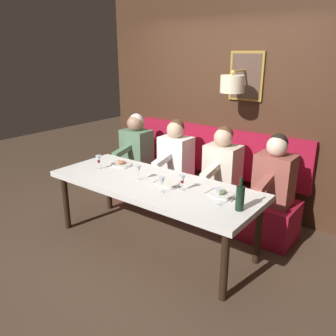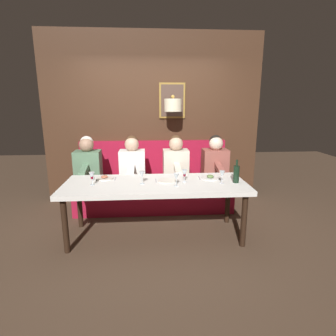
# 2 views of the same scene
# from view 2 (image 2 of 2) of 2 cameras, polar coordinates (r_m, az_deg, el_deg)

# --- Properties ---
(ground_plane) EXTENTS (12.00, 12.00, 0.00)m
(ground_plane) POSITION_cam_2_polar(r_m,az_deg,el_deg) (3.81, -2.51, -13.78)
(ground_plane) COLOR #4C3828
(dining_table) EXTENTS (0.90, 2.34, 0.74)m
(dining_table) POSITION_cam_2_polar(r_m,az_deg,el_deg) (3.55, -2.63, -4.08)
(dining_table) COLOR silver
(dining_table) RESTS_ON ground_plane
(banquette_bench) EXTENTS (0.52, 2.54, 0.45)m
(banquette_bench) POSITION_cam_2_polar(r_m,az_deg,el_deg) (4.54, -2.86, -6.07)
(banquette_bench) COLOR maroon
(banquette_bench) RESTS_ON ground_plane
(back_wall_panel) EXTENTS (0.59, 3.74, 2.90)m
(back_wall_panel) POSITION_cam_2_polar(r_m,az_deg,el_deg) (4.86, -3.09, 9.07)
(back_wall_panel) COLOR #422819
(back_wall_panel) RESTS_ON ground_plane
(diner_nearest) EXTENTS (0.60, 0.40, 0.79)m
(diner_nearest) POSITION_cam_2_polar(r_m,az_deg,el_deg) (4.50, 9.75, 1.37)
(diner_nearest) COLOR #934C42
(diner_nearest) RESTS_ON banquette_bench
(diner_near) EXTENTS (0.60, 0.40, 0.79)m
(diner_near) POSITION_cam_2_polar(r_m,az_deg,el_deg) (4.39, 1.62, 1.27)
(diner_near) COLOR beige
(diner_near) RESTS_ON banquette_bench
(diner_middle) EXTENTS (0.60, 0.40, 0.79)m
(diner_middle) POSITION_cam_2_polar(r_m,az_deg,el_deg) (4.38, -7.42, 1.12)
(diner_middle) COLOR white
(diner_middle) RESTS_ON banquette_bench
(diner_far) EXTENTS (0.60, 0.40, 0.79)m
(diner_far) POSITION_cam_2_polar(r_m,az_deg,el_deg) (4.47, -16.31, 0.95)
(diner_far) COLOR #567A5B
(diner_far) RESTS_ON banquette_bench
(place_setting_0) EXTENTS (0.24, 0.31, 0.01)m
(place_setting_0) POSITION_cam_2_polar(r_m,az_deg,el_deg) (3.59, -0.19, -2.65)
(place_setting_0) COLOR silver
(place_setting_0) RESTS_ON dining_table
(place_setting_1) EXTENTS (0.24, 0.32, 0.05)m
(place_setting_1) POSITION_cam_2_polar(r_m,az_deg,el_deg) (3.79, -13.05, -2.02)
(place_setting_1) COLOR silver
(place_setting_1) RESTS_ON dining_table
(place_setting_2) EXTENTS (0.24, 0.31, 0.05)m
(place_setting_2) POSITION_cam_2_polar(r_m,az_deg,el_deg) (3.76, 8.77, -1.98)
(place_setting_2) COLOR silver
(place_setting_2) RESTS_ON dining_table
(wine_glass_0) EXTENTS (0.07, 0.07, 0.16)m
(wine_glass_0) POSITION_cam_2_polar(r_m,az_deg,el_deg) (3.54, -15.53, -1.62)
(wine_glass_0) COLOR silver
(wine_glass_0) RESTS_ON dining_table
(wine_glass_1) EXTENTS (0.07, 0.07, 0.16)m
(wine_glass_1) POSITION_cam_2_polar(r_m,az_deg,el_deg) (3.54, 11.16, -1.33)
(wine_glass_1) COLOR silver
(wine_glass_1) RESTS_ON dining_table
(wine_glass_2) EXTENTS (0.07, 0.07, 0.16)m
(wine_glass_2) POSITION_cam_2_polar(r_m,az_deg,el_deg) (3.36, 1.73, -1.87)
(wine_glass_2) COLOR silver
(wine_glass_2) RESTS_ON dining_table
(wine_glass_3) EXTENTS (0.07, 0.07, 0.16)m
(wine_glass_3) POSITION_cam_2_polar(r_m,az_deg,el_deg) (3.54, 3.44, -1.12)
(wine_glass_3) COLOR silver
(wine_glass_3) RESTS_ON dining_table
(wine_glass_4) EXTENTS (0.07, 0.07, 0.16)m
(wine_glass_4) POSITION_cam_2_polar(r_m,az_deg,el_deg) (3.47, -5.43, -1.44)
(wine_glass_4) COLOR silver
(wine_glass_4) RESTS_ON dining_table
(wine_bottle) EXTENTS (0.08, 0.08, 0.30)m
(wine_bottle) POSITION_cam_2_polar(r_m,az_deg,el_deg) (3.62, 13.99, -1.17)
(wine_bottle) COLOR black
(wine_bottle) RESTS_ON dining_table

